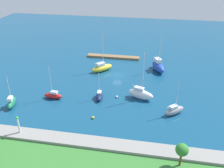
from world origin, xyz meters
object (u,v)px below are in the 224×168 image
at_px(sailboat_blue_inner_mooring, 158,66).
at_px(sailboat_red_outer_mooring, 53,95).
at_px(park_tree_east, 182,150).
at_px(sailboat_white_off_beacon, 141,94).
at_px(sailboat_green_far_north, 12,102).
at_px(mooring_buoy_white, 117,97).
at_px(sailboat_yellow_far_south, 102,68).
at_px(sailboat_navy_along_channel, 99,96).
at_px(mooring_buoy_yellow, 93,117).
at_px(sailboat_gray_lone_north, 174,110).
at_px(pier_dock, 113,57).
at_px(harbor_beacon, 18,123).

bearing_deg(sailboat_blue_inner_mooring, sailboat_red_outer_mooring, -72.57).
height_order(park_tree_east, sailboat_white_off_beacon, sailboat_white_off_beacon).
distance_m(sailboat_green_far_north, sailboat_white_off_beacon, 31.69).
height_order(sailboat_white_off_beacon, mooring_buoy_white, sailboat_white_off_beacon).
height_order(sailboat_yellow_far_south, sailboat_navy_along_channel, sailboat_yellow_far_south).
relative_size(sailboat_white_off_beacon, sailboat_navy_along_channel, 1.71).
distance_m(sailboat_green_far_north, sailboat_yellow_far_south, 29.52).
bearing_deg(sailboat_navy_along_channel, park_tree_east, 33.59).
relative_size(sailboat_yellow_far_south, sailboat_red_outer_mooring, 1.42).
bearing_deg(mooring_buoy_yellow, sailboat_gray_lone_north, -164.13).
bearing_deg(pier_dock, sailboat_gray_lone_north, 121.63).
xyz_separation_m(mooring_buoy_white, mooring_buoy_yellow, (3.74, 10.04, -0.00)).
height_order(sailboat_green_far_north, sailboat_navy_along_channel, sailboat_green_far_north).
relative_size(sailboat_navy_along_channel, mooring_buoy_yellow, 12.01).
height_order(pier_dock, harbor_beacon, harbor_beacon).
relative_size(sailboat_blue_inner_mooring, mooring_buoy_yellow, 19.75).
xyz_separation_m(sailboat_yellow_far_south, sailboat_red_outer_mooring, (8.60, 18.82, -0.34)).
height_order(pier_dock, sailboat_yellow_far_south, sailboat_yellow_far_south).
distance_m(harbor_beacon, mooring_buoy_yellow, 15.78).
bearing_deg(mooring_buoy_white, sailboat_yellow_far_south, -64.90).
bearing_deg(sailboat_blue_inner_mooring, sailboat_green_far_north, -74.48).
bearing_deg(pier_dock, mooring_buoy_white, 102.10).
bearing_deg(park_tree_east, sailboat_green_far_north, -18.82).
xyz_separation_m(sailboat_green_far_north, sailboat_blue_inner_mooring, (-34.38, -27.50, 0.50)).
xyz_separation_m(pier_dock, park_tree_east, (-20.31, 49.30, 3.80)).
xyz_separation_m(park_tree_east, sailboat_white_off_beacon, (8.40, -22.39, -2.78)).
height_order(sailboat_yellow_far_south, sailboat_blue_inner_mooring, sailboat_yellow_far_south).
height_order(harbor_beacon, sailboat_navy_along_channel, sailboat_navy_along_channel).
distance_m(sailboat_gray_lone_north, sailboat_yellow_far_south, 29.73).
height_order(pier_dock, sailboat_blue_inner_mooring, sailboat_blue_inner_mooring).
distance_m(sailboat_green_far_north, mooring_buoy_white, 25.80).
distance_m(sailboat_yellow_far_south, mooring_buoy_yellow, 25.92).
height_order(sailboat_blue_inner_mooring, sailboat_white_off_beacon, sailboat_white_off_beacon).
bearing_deg(mooring_buoy_yellow, sailboat_navy_along_channel, -86.22).
relative_size(harbor_beacon, mooring_buoy_white, 6.08).
relative_size(sailboat_red_outer_mooring, mooring_buoy_white, 14.43).
height_order(sailboat_gray_lone_north, mooring_buoy_white, sailboat_gray_lone_north).
bearing_deg(sailboat_green_far_north, sailboat_blue_inner_mooring, -67.18).
bearing_deg(park_tree_east, sailboat_white_off_beacon, -69.42).
height_order(park_tree_east, sailboat_green_far_north, sailboat_green_far_north).
bearing_deg(sailboat_navy_along_channel, sailboat_yellow_far_south, -178.64).
height_order(park_tree_east, sailboat_blue_inner_mooring, sailboat_blue_inner_mooring).
distance_m(harbor_beacon, park_tree_east, 30.81).
bearing_deg(sailboat_gray_lone_north, sailboat_red_outer_mooring, 137.00).
distance_m(sailboat_green_far_north, mooring_buoy_yellow, 20.68).
bearing_deg(sailboat_yellow_far_south, mooring_buoy_white, -110.41).
distance_m(sailboat_white_off_beacon, sailboat_navy_along_channel, 10.49).
relative_size(park_tree_east, sailboat_navy_along_channel, 0.61).
distance_m(sailboat_gray_lone_north, mooring_buoy_white, 15.00).
distance_m(sailboat_blue_inner_mooring, sailboat_white_off_beacon, 18.76).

